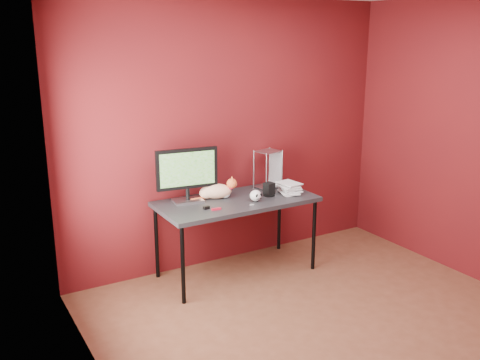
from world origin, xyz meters
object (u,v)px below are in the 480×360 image
skull_mug (256,196)px  speaker (269,190)px  desk (237,205)px  cat (216,191)px  book_stack (282,136)px  monitor (187,172)px

skull_mug → speaker: size_ratio=0.85×
desk → cat: size_ratio=3.44×
speaker → book_stack: (0.14, -0.00, 0.51)m
desk → cat: cat is taller
desk → monitor: monitor is taller
monitor → cat: monitor is taller
desk → speaker: speaker is taller
monitor → speaker: 0.82m
cat → skull_mug: 0.38m
desk → monitor: size_ratio=2.58×
speaker → book_stack: book_stack is taller
skull_mug → book_stack: (0.34, 0.08, 0.51)m
cat → speaker: 0.51m
cat → skull_mug: bearing=-20.7°
monitor → speaker: (0.76, -0.22, -0.22)m
desk → skull_mug: size_ratio=13.60×
desk → speaker: 0.35m
skull_mug → speaker: bearing=15.0°
desk → skull_mug: skull_mug is taller
monitor → skull_mug: (0.55, -0.31, -0.23)m
speaker → book_stack: 0.53m
desk → skull_mug: 0.21m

